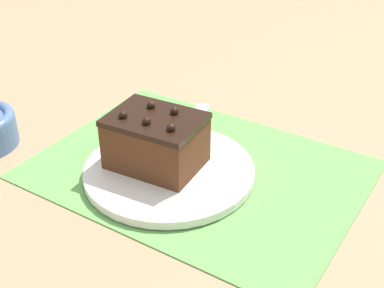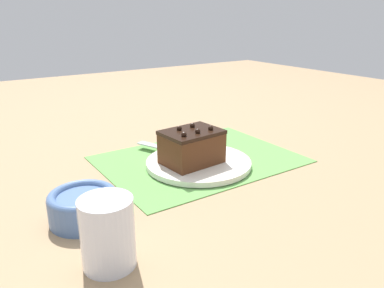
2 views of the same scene
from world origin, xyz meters
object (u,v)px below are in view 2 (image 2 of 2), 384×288
(chocolate_cake, at_px, (192,147))
(drinking_glass, at_px, (108,233))
(cake_plate, at_px, (199,163))
(serving_knife, at_px, (189,153))
(small_bowl, at_px, (83,205))

(chocolate_cake, height_order, drinking_glass, drinking_glass)
(cake_plate, height_order, drinking_glass, drinking_glass)
(serving_knife, relative_size, drinking_glass, 2.17)
(cake_plate, relative_size, drinking_glass, 2.36)
(drinking_glass, bearing_deg, cake_plate, -143.97)
(chocolate_cake, xyz_separation_m, serving_knife, (-0.02, -0.05, -0.03))
(cake_plate, bearing_deg, drinking_glass, 36.03)
(chocolate_cake, distance_m, small_bowl, 0.29)
(cake_plate, height_order, small_bowl, small_bowl)
(cake_plate, relative_size, small_bowl, 2.09)
(chocolate_cake, distance_m, serving_knife, 0.06)
(chocolate_cake, height_order, small_bowl, chocolate_cake)
(chocolate_cake, distance_m, drinking_glass, 0.37)
(cake_plate, distance_m, chocolate_cake, 0.05)
(chocolate_cake, bearing_deg, serving_knife, -116.31)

